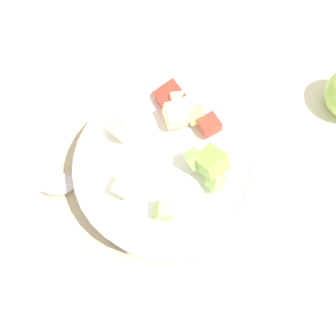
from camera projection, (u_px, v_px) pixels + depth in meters
ground_plane at (174, 178)px, 0.71m from camera, size 2.40×2.40×0.00m
placemat at (174, 178)px, 0.71m from camera, size 0.41×0.32×0.01m
salad_bowl at (168, 170)px, 0.67m from camera, size 0.26×0.26×0.11m
serving_spoon at (22, 186)px, 0.69m from camera, size 0.24×0.05×0.01m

